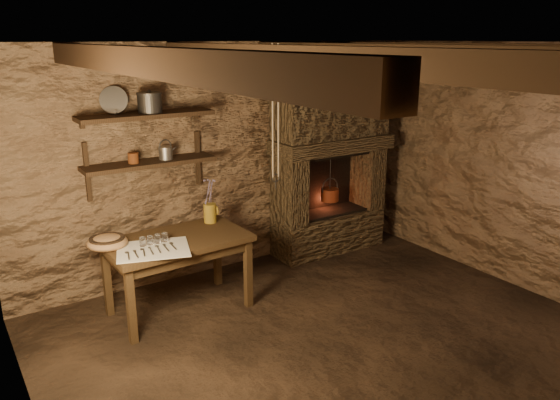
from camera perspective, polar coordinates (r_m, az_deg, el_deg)
floor at (r=4.66m, az=6.29°, el=-15.00°), size 4.50×4.50×0.00m
back_wall at (r=5.78m, az=-6.00°, el=4.19°), size 4.50×0.04×2.40m
left_wall at (r=3.29m, az=-25.21°, el=-7.17°), size 0.04×4.00×2.40m
right_wall at (r=5.83m, az=24.10°, el=2.92°), size 0.04×4.00×2.40m
ceiling at (r=3.97m, az=7.42°, el=15.97°), size 4.50×4.00×0.04m
beam_far_left at (r=3.21m, az=-14.13°, el=13.88°), size 0.14×3.95×0.16m
beam_mid_left at (r=3.67m, az=1.21°, el=14.65°), size 0.14×3.95×0.16m
beam_mid_right at (r=4.31m, az=12.61°, el=14.57°), size 0.14×3.95×0.16m
beam_far_right at (r=5.08m, az=20.81°, el=14.17°), size 0.14×3.95×0.16m
shelf_lower at (r=5.29m, az=-13.44°, el=3.76°), size 1.25×0.30×0.04m
shelf_upper at (r=5.21m, az=-13.77°, el=8.59°), size 1.25×0.30×0.04m
hearth at (r=6.25m, az=5.26°, el=5.40°), size 1.43×0.51×2.30m
work_table at (r=5.10m, az=-10.57°, el=-7.39°), size 1.28×0.76×0.72m
linen_cloth at (r=4.74m, az=-13.11°, el=-5.05°), size 0.71×0.64×0.01m
pewter_cutlery_row at (r=4.72m, az=-13.04°, el=-5.01°), size 0.53×0.34×0.01m
drinking_glasses at (r=4.83m, az=-13.41°, el=-4.11°), size 0.19×0.06×0.08m
stoneware_jug at (r=5.28m, az=-7.34°, el=-0.43°), size 0.15×0.15×0.43m
wooden_bowl at (r=4.90m, az=-17.60°, el=-4.25°), size 0.35×0.35×0.12m
iron_stockpot at (r=5.21m, az=-13.45°, el=9.75°), size 0.24×0.24×0.17m
tin_pan at (r=5.21m, az=-16.98°, el=9.95°), size 0.27×0.19×0.25m
small_kettle at (r=5.32m, az=-11.86°, el=4.84°), size 0.18×0.13×0.19m
rusty_tin at (r=5.22m, az=-15.08°, el=4.26°), size 0.12×0.12×0.10m
red_pot at (r=6.32m, az=5.22°, el=0.65°), size 0.23×0.23×0.54m
hanging_ropes at (r=4.89m, az=-0.47°, el=9.15°), size 0.08×0.08×1.20m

